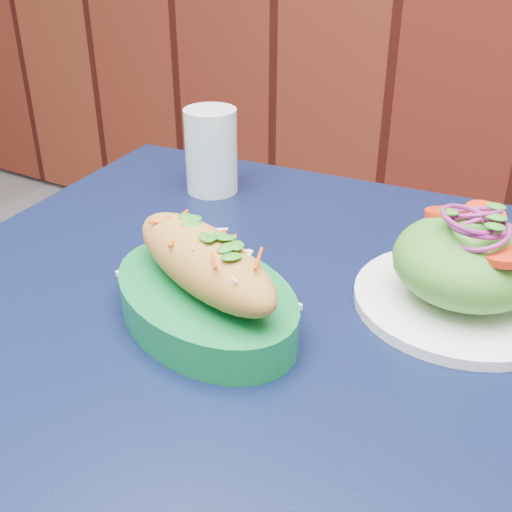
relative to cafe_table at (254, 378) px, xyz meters
The scene contains 4 objects.
cafe_table is the anchor object (origin of this frame).
banh_mi_basket 0.14m from the cafe_table, 134.20° to the right, with size 0.28×0.23×0.11m.
salad_plate 0.26m from the cafe_table, 34.40° to the left, with size 0.23×0.23×0.12m.
water_glass 0.36m from the cafe_table, 131.44° to the left, with size 0.08×0.08×0.12m, color silver.
Camera 1 is at (0.62, 1.13, 1.13)m, focal length 45.00 mm.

